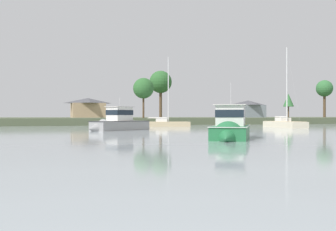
% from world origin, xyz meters
% --- Properties ---
extents(far_shore_bank, '(186.26, 54.51, 1.41)m').
position_xyz_m(far_shore_bank, '(0.00, 94.01, 0.71)').
color(far_shore_bank, '#4C563D').
rests_on(far_shore_bank, ground).
extents(cruiser_green, '(7.30, 9.70, 5.61)m').
position_xyz_m(cruiser_green, '(3.19, 18.57, 0.65)').
color(cruiser_green, '#236B3D').
rests_on(cruiser_green, ground).
extents(sailboat_cream, '(3.56, 9.88, 13.42)m').
position_xyz_m(sailboat_cream, '(26.28, 45.28, 0.28)').
color(sailboat_cream, beige).
rests_on(sailboat_cream, ground).
extents(cruiser_grey, '(9.49, 7.43, 5.20)m').
position_xyz_m(cruiser_grey, '(-1.95, 40.84, 0.70)').
color(cruiser_grey, gray).
rests_on(cruiser_grey, ground).
extents(sailboat_sand, '(9.45, 5.31, 12.76)m').
position_xyz_m(sailboat_sand, '(9.64, 56.89, 0.26)').
color(sailboat_sand, tan).
rests_on(sailboat_sand, ground).
extents(cruiser_yellow, '(6.29, 7.68, 4.14)m').
position_xyz_m(cruiser_yellow, '(10.35, 32.08, 0.55)').
color(cruiser_yellow, gold).
rests_on(cruiser_yellow, ground).
extents(shore_tree_center_right, '(3.20, 3.20, 7.17)m').
position_xyz_m(shore_tree_center_right, '(60.66, 94.13, 6.58)').
color(shore_tree_center_right, brown).
rests_on(shore_tree_center_right, far_shore_bank).
extents(shore_tree_center, '(4.24, 4.24, 8.24)m').
position_xyz_m(shore_tree_center, '(9.25, 69.73, 7.49)').
color(shore_tree_center, brown).
rests_on(shore_tree_center, far_shore_bank).
extents(shore_tree_inland_a, '(4.94, 4.94, 11.13)m').
position_xyz_m(shore_tree_inland_a, '(70.38, 90.05, 9.90)').
color(shore_tree_inland_a, brown).
rests_on(shore_tree_inland_a, far_shore_bank).
extents(shore_tree_right, '(6.05, 6.05, 12.65)m').
position_xyz_m(shore_tree_right, '(20.39, 94.12, 10.92)').
color(shore_tree_right, brown).
rests_on(shore_tree_right, far_shore_bank).
extents(cottage_near_water, '(9.05, 8.54, 5.17)m').
position_xyz_m(cottage_near_water, '(1.40, 97.97, 4.08)').
color(cottage_near_water, tan).
rests_on(cottage_near_water, far_shore_bank).
extents(cottage_hillside, '(8.43, 7.14, 4.81)m').
position_xyz_m(cottage_hillside, '(45.63, 91.68, 3.90)').
color(cottage_hillside, gray).
rests_on(cottage_hillside, far_shore_bank).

